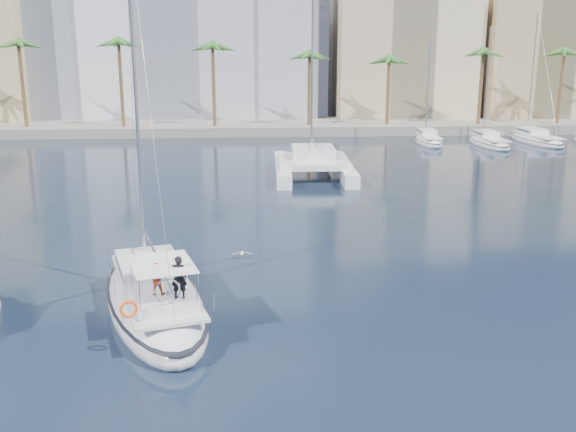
{
  "coord_description": "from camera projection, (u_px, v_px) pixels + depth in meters",
  "views": [
    {
      "loc": [
        -1.59,
        -26.63,
        10.39
      ],
      "look_at": [
        0.35,
        1.5,
        3.18
      ],
      "focal_mm": 40.0,
      "sensor_mm": 36.0,
      "label": 1
    }
  ],
  "objects": [
    {
      "name": "ground",
      "position": [
        282.0,
        294.0,
        28.42
      ],
      "size": [
        160.0,
        160.0,
        0.0
      ],
      "primitive_type": "plane",
      "color": "black",
      "rests_on": "ground"
    },
    {
      "name": "quay",
      "position": [
        255.0,
        126.0,
        87.22
      ],
      "size": [
        120.0,
        14.0,
        1.2
      ],
      "primitive_type": "cube",
      "color": "gray",
      "rests_on": "ground"
    },
    {
      "name": "building_modern",
      "position": [
        171.0,
        27.0,
        94.7
      ],
      "size": [
        42.0,
        16.0,
        28.0
      ],
      "primitive_type": "cube",
      "color": "white",
      "rests_on": "ground"
    },
    {
      "name": "building_beige",
      "position": [
        402.0,
        55.0,
        95.06
      ],
      "size": [
        20.0,
        14.0,
        20.0
      ],
      "primitive_type": "cube",
      "color": "beige",
      "rests_on": "ground"
    },
    {
      "name": "building_tan_right",
      "position": [
        538.0,
        62.0,
        94.71
      ],
      "size": [
        18.0,
        12.0,
        18.0
      ],
      "primitive_type": "cube",
      "color": "tan",
      "rests_on": "ground"
    },
    {
      "name": "palm_centre",
      "position": [
        255.0,
        53.0,
        80.96
      ],
      "size": [
        3.6,
        3.6,
        12.3
      ],
      "color": "brown",
      "rests_on": "ground"
    },
    {
      "name": "palm_right",
      "position": [
        517.0,
        53.0,
        83.23
      ],
      "size": [
        3.6,
        3.6,
        12.3
      ],
      "color": "brown",
      "rests_on": "ground"
    },
    {
      "name": "main_sloop",
      "position": [
        155.0,
        300.0,
        26.35
      ],
      "size": [
        6.79,
        12.24,
        17.33
      ],
      "rotation": [
        0.0,
        0.0,
        0.28
      ],
      "color": "white",
      "rests_on": "ground"
    },
    {
      "name": "catamaran",
      "position": [
        313.0,
        162.0,
        55.66
      ],
      "size": [
        6.98,
        13.25,
        18.87
      ],
      "rotation": [
        0.0,
        0.0,
        -0.04
      ],
      "color": "white",
      "rests_on": "ground"
    },
    {
      "name": "seagull",
      "position": [
        242.0,
        253.0,
        33.14
      ],
      "size": [
        1.03,
        0.44,
        0.19
      ],
      "color": "silver",
      "rests_on": "ground"
    },
    {
      "name": "moored_yacht_a",
      "position": [
        428.0,
        144.0,
        75.17
      ],
      "size": [
        3.37,
        9.52,
        11.9
      ],
      "primitive_type": null,
      "rotation": [
        0.0,
        0.0,
        -0.07
      ],
      "color": "white",
      "rests_on": "ground"
    },
    {
      "name": "moored_yacht_b",
      "position": [
        489.0,
        145.0,
        73.67
      ],
      "size": [
        3.32,
        10.83,
        13.72
      ],
      "primitive_type": null,
      "rotation": [
        0.0,
        0.0,
        -0.02
      ],
      "color": "white",
      "rests_on": "ground"
    },
    {
      "name": "moored_yacht_c",
      "position": [
        536.0,
        143.0,
        76.04
      ],
      "size": [
        3.98,
        12.33,
        15.54
      ],
      "primitive_type": null,
      "rotation": [
        0.0,
        0.0,
        0.03
      ],
      "color": "white",
      "rests_on": "ground"
    }
  ]
}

